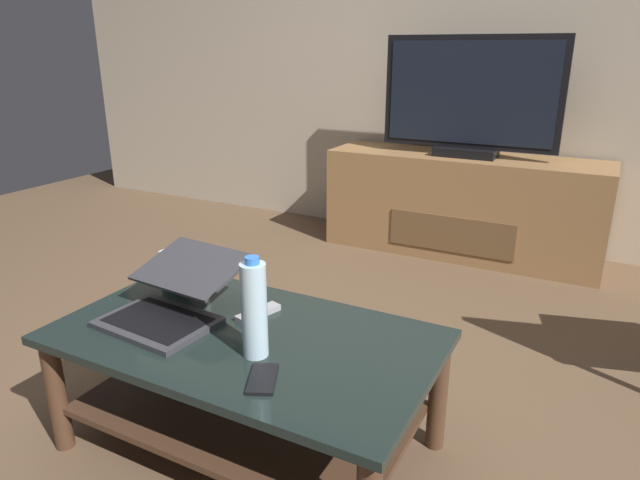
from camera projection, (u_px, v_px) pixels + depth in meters
ground_plane at (274, 419)px, 1.97m from camera, size 7.68×7.68×0.00m
back_wall at (468, 21)px, 3.46m from camera, size 6.40×0.12×2.80m
coffee_table at (246, 369)px, 1.75m from camera, size 1.17×0.67×0.41m
media_cabinet at (462, 205)px, 3.49m from camera, size 1.67×0.47×0.62m
television at (470, 99)px, 3.26m from camera, size 1.04×0.20×0.69m
laptop at (172, 299)px, 1.79m from camera, size 0.38×0.44×0.18m
router_box at (184, 267)px, 2.05m from camera, size 0.13×0.11×0.13m
water_bottle_near at (254, 309)px, 1.55m from camera, size 0.07×0.07×0.30m
cell_phone at (263, 379)px, 1.47m from camera, size 0.12×0.16×0.01m
tv_remote at (258, 313)px, 1.82m from camera, size 0.09×0.17×0.02m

